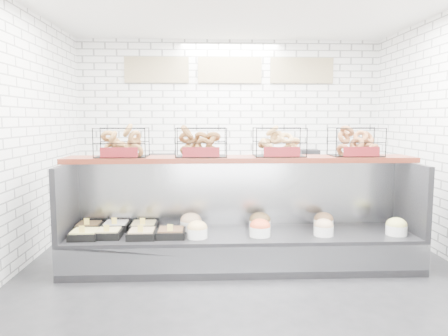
{
  "coord_description": "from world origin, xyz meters",
  "views": [
    {
      "loc": [
        -0.42,
        -4.6,
        1.71
      ],
      "look_at": [
        -0.2,
        0.45,
        1.13
      ],
      "focal_mm": 35.0,
      "sensor_mm": 36.0,
      "label": 1
    }
  ],
  "objects": [
    {
      "name": "ground",
      "position": [
        0.0,
        0.0,
        0.0
      ],
      "size": [
        5.5,
        5.5,
        0.0
      ],
      "primitive_type": "plane",
      "color": "black",
      "rests_on": "ground"
    },
    {
      "name": "room_shell",
      "position": [
        0.0,
        0.6,
        2.06
      ],
      "size": [
        5.02,
        5.51,
        3.01
      ],
      "color": "white",
      "rests_on": "ground"
    },
    {
      "name": "display_case",
      "position": [
        -0.03,
        0.34,
        0.33
      ],
      "size": [
        4.0,
        0.9,
        1.2
      ],
      "color": "black",
      "rests_on": "ground"
    },
    {
      "name": "bagel_shelf",
      "position": [
        -0.0,
        0.52,
        1.39
      ],
      "size": [
        4.1,
        0.5,
        0.4
      ],
      "color": "#531C11",
      "rests_on": "display_case"
    },
    {
      "name": "prep_counter",
      "position": [
        -0.0,
        2.43,
        0.47
      ],
      "size": [
        4.0,
        0.6,
        1.2
      ],
      "color": "#93969B",
      "rests_on": "ground"
    }
  ]
}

